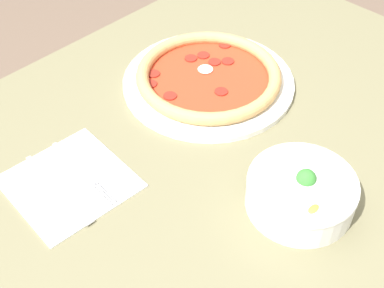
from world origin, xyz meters
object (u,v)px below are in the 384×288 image
Objects in this scene: pizza at (208,78)px; bowl at (301,192)px; knife at (55,186)px; fork at (82,171)px.

pizza is 0.35m from bowl.
pizza is 0.38m from knife.
fork is at bearing -56.49° from bowl.
bowl is at bearing 42.70° from knife.
pizza is 1.90× the size of fork.
bowl is at bearing 37.09° from fork.
pizza is 0.33m from fork.
bowl reaches higher than pizza.
knife is at bearing -50.88° from bowl.
pizza is at bearing 94.54° from knife.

